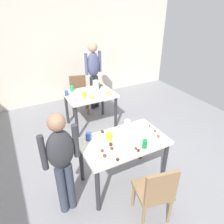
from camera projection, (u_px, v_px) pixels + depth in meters
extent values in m
plane|color=gray|center=(126.00, 171.00, 3.38)|extent=(6.40, 6.40, 0.00)
cube|color=beige|center=(61.00, 50.00, 5.24)|extent=(6.40, 0.10, 2.60)
cube|color=silver|center=(123.00, 142.00, 2.87)|extent=(1.18, 0.71, 0.04)
cylinder|color=#2D2D33|center=(98.00, 190.00, 2.61)|extent=(0.06, 0.06, 0.71)
cylinder|color=#2D2D33|center=(165.00, 163.00, 3.04)|extent=(0.06, 0.06, 0.71)
cylinder|color=#2D2D33|center=(81.00, 162.00, 3.06)|extent=(0.06, 0.06, 0.71)
cylinder|color=#2D2D33|center=(141.00, 141.00, 3.50)|extent=(0.06, 0.06, 0.71)
cube|color=silver|center=(90.00, 94.00, 4.27)|extent=(0.98, 0.76, 0.04)
cylinder|color=#2D2D33|center=(77.00, 122.00, 4.03)|extent=(0.06, 0.06, 0.71)
cylinder|color=#2D2D33|center=(116.00, 112.00, 4.37)|extent=(0.06, 0.06, 0.71)
cylinder|color=#2D2D33|center=(67.00, 109.00, 4.52)|extent=(0.06, 0.06, 0.71)
cylinder|color=#2D2D33|center=(103.00, 101.00, 4.87)|extent=(0.06, 0.06, 0.71)
cube|color=olive|center=(152.00, 190.00, 2.52)|extent=(0.48, 0.48, 0.04)
cube|color=olive|center=(161.00, 188.00, 2.26)|extent=(0.38, 0.12, 0.42)
cylinder|color=olive|center=(133.00, 195.00, 2.73)|extent=(0.04, 0.04, 0.41)
cylinder|color=olive|center=(157.00, 189.00, 2.81)|extent=(0.04, 0.04, 0.41)
cylinder|color=olive|center=(143.00, 218.00, 2.45)|extent=(0.04, 0.04, 0.41)
cylinder|color=olive|center=(170.00, 211.00, 2.52)|extent=(0.04, 0.04, 0.41)
cube|color=brown|center=(79.00, 96.00, 4.92)|extent=(0.49, 0.49, 0.04)
cube|color=brown|center=(78.00, 84.00, 4.96)|extent=(0.38, 0.13, 0.42)
cylinder|color=brown|center=(88.00, 107.00, 4.92)|extent=(0.04, 0.04, 0.41)
cylinder|color=brown|center=(73.00, 109.00, 4.85)|extent=(0.04, 0.04, 0.41)
cylinder|color=brown|center=(86.00, 101.00, 5.21)|extent=(0.04, 0.04, 0.41)
cylinder|color=brown|center=(72.00, 102.00, 5.14)|extent=(0.04, 0.04, 0.41)
cylinder|color=#383D4C|center=(62.00, 190.00, 2.60)|extent=(0.11, 0.11, 0.72)
cylinder|color=#383D4C|center=(70.00, 186.00, 2.65)|extent=(0.11, 0.11, 0.72)
ellipsoid|color=#333338|center=(60.00, 150.00, 2.33)|extent=(0.34, 0.23, 0.51)
sphere|color=#997051|center=(56.00, 122.00, 2.16)|extent=(0.20, 0.20, 0.20)
cylinder|color=#333338|center=(43.00, 153.00, 2.22)|extent=(0.08, 0.08, 0.44)
cylinder|color=#333338|center=(76.00, 141.00, 2.40)|extent=(0.08, 0.08, 0.44)
cylinder|color=#28282D|center=(96.00, 92.00, 5.20)|extent=(0.11, 0.11, 0.81)
cylinder|color=#28282D|center=(93.00, 93.00, 5.14)|extent=(0.11, 0.11, 0.81)
ellipsoid|color=#4C5175|center=(93.00, 65.00, 4.83)|extent=(0.35, 0.26, 0.58)
sphere|color=tan|center=(93.00, 47.00, 4.64)|extent=(0.22, 0.22, 0.22)
cylinder|color=#4C5175|center=(100.00, 61.00, 4.92)|extent=(0.08, 0.08, 0.49)
cylinder|color=#4C5175|center=(86.00, 64.00, 4.71)|extent=(0.08, 0.08, 0.49)
cylinder|color=white|center=(142.00, 126.00, 3.10)|extent=(0.21, 0.21, 0.08)
cylinder|color=#198438|center=(145.00, 144.00, 2.69)|extent=(0.07, 0.07, 0.12)
cube|color=silver|center=(123.00, 137.00, 2.92)|extent=(0.17, 0.02, 0.01)
cylinder|color=white|center=(127.00, 123.00, 3.14)|extent=(0.09, 0.09, 0.11)
cylinder|color=yellow|center=(109.00, 137.00, 2.86)|extent=(0.09, 0.09, 0.10)
cylinder|color=#3351B2|center=(89.00, 136.00, 2.85)|extent=(0.08, 0.08, 0.11)
sphere|color=brown|center=(155.00, 131.00, 3.03)|extent=(0.04, 0.04, 0.04)
sphere|color=#3D2319|center=(111.00, 144.00, 2.75)|extent=(0.05, 0.05, 0.05)
sphere|color=brown|center=(136.00, 148.00, 2.68)|extent=(0.04, 0.04, 0.04)
sphere|color=#3D2319|center=(102.00, 132.00, 3.01)|extent=(0.05, 0.05, 0.05)
sphere|color=brown|center=(158.00, 136.00, 2.91)|extent=(0.05, 0.05, 0.05)
sphere|color=brown|center=(105.00, 156.00, 2.55)|extent=(0.05, 0.05, 0.05)
sphere|color=brown|center=(149.00, 126.00, 3.15)|extent=(0.04, 0.04, 0.04)
sphere|color=#3D2319|center=(118.00, 159.00, 2.49)|extent=(0.04, 0.04, 0.04)
sphere|color=brown|center=(102.00, 150.00, 2.64)|extent=(0.04, 0.04, 0.04)
sphere|color=#3D2319|center=(138.00, 150.00, 2.65)|extent=(0.04, 0.04, 0.04)
sphere|color=brown|center=(112.00, 148.00, 2.68)|extent=(0.05, 0.05, 0.05)
cylinder|color=white|center=(96.00, 86.00, 4.35)|extent=(0.12, 0.12, 0.22)
cylinder|color=#3351B2|center=(66.00, 93.00, 4.15)|extent=(0.07, 0.07, 0.10)
cylinder|color=yellow|center=(84.00, 94.00, 4.08)|extent=(0.08, 0.08, 0.11)
cylinder|color=green|center=(98.00, 85.00, 4.50)|extent=(0.08, 0.08, 0.11)
cylinder|color=green|center=(72.00, 89.00, 4.33)|extent=(0.07, 0.07, 0.12)
torus|color=gold|center=(92.00, 97.00, 4.06)|extent=(0.11, 0.11, 0.03)
torus|color=brown|center=(100.00, 85.00, 4.62)|extent=(0.10, 0.10, 0.03)
torus|color=white|center=(95.00, 94.00, 4.20)|extent=(0.11, 0.11, 0.03)
torus|color=pink|center=(76.00, 100.00, 3.95)|extent=(0.13, 0.13, 0.04)
torus|color=gold|center=(108.00, 93.00, 4.23)|extent=(0.12, 0.12, 0.04)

